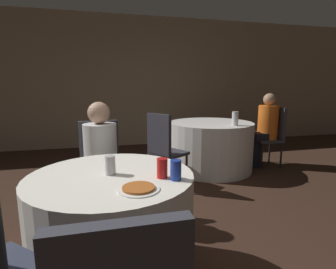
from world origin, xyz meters
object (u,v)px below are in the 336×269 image
(person_orange_shirt, at_px, (264,130))
(pizza_plate_near, at_px, (139,188))
(table_near, at_px, (113,229))
(chair_far_east, at_px, (273,132))
(person_white_shirt, at_px, (102,166))
(soda_can_blue, at_px, (176,170))
(table_far, at_px, (210,146))
(soda_can_silver, at_px, (110,165))
(bottle_far, at_px, (235,119))
(chair_near_north, at_px, (100,162))
(soda_can_red, at_px, (162,168))
(chair_far_southwest, at_px, (163,144))

(person_orange_shirt, height_order, pizza_plate_near, person_orange_shirt)
(table_near, relative_size, chair_far_east, 1.08)
(person_white_shirt, bearing_deg, pizza_plate_near, 95.97)
(person_white_shirt, relative_size, pizza_plate_near, 5.04)
(person_orange_shirt, distance_m, soda_can_blue, 3.14)
(table_far, bearing_deg, person_orange_shirt, -3.72)
(soda_can_silver, relative_size, bottle_far, 0.60)
(chair_near_north, height_order, soda_can_blue, chair_near_north)
(table_far, height_order, person_white_shirt, person_white_shirt)
(soda_can_red, xyz_separation_m, soda_can_blue, (0.07, -0.06, 0.00))
(person_orange_shirt, relative_size, soda_can_silver, 9.84)
(bottle_far, bearing_deg, person_white_shirt, -152.34)
(person_orange_shirt, xyz_separation_m, person_white_shirt, (-2.57, -1.33, -0.02))
(table_near, distance_m, chair_near_north, 0.97)
(table_near, bearing_deg, person_white_shirt, 94.77)
(chair_near_north, bearing_deg, soda_can_silver, 89.88)
(soda_can_silver, xyz_separation_m, bottle_far, (1.80, 1.74, 0.04))
(table_near, xyz_separation_m, chair_near_north, (-0.08, 0.94, 0.20))
(bottle_far, bearing_deg, chair_far_southwest, -170.87)
(person_orange_shirt, relative_size, person_white_shirt, 1.03)
(chair_near_north, height_order, chair_far_east, same)
(chair_near_north, bearing_deg, soda_can_blue, 106.98)
(person_white_shirt, height_order, bottle_far, person_white_shirt)
(soda_can_silver, bearing_deg, soda_can_blue, -27.30)
(person_orange_shirt, height_order, person_white_shirt, person_orange_shirt)
(soda_can_blue, height_order, bottle_far, bottle_far)
(chair_far_east, xyz_separation_m, soda_can_silver, (-2.68, -2.08, 0.24))
(chair_near_north, bearing_deg, chair_far_southwest, -146.11)
(table_near, height_order, person_white_shirt, person_white_shirt)
(table_near, distance_m, soda_can_red, 0.55)
(soda_can_silver, bearing_deg, table_near, -25.90)
(table_far, distance_m, person_orange_shirt, 0.93)
(table_far, bearing_deg, soda_can_red, -119.57)
(chair_far_southwest, xyz_separation_m, soda_can_blue, (-0.33, -1.76, 0.24))
(table_far, relative_size, soda_can_red, 10.76)
(soda_can_blue, bearing_deg, bottle_far, 53.74)
(chair_far_southwest, relative_size, soda_can_blue, 7.98)
(chair_far_southwest, bearing_deg, soda_can_silver, -57.24)
(chair_far_southwest, bearing_deg, bottle_far, 66.10)
(table_far, bearing_deg, chair_far_east, -3.72)
(person_white_shirt, distance_m, soda_can_silver, 0.81)
(table_far, xyz_separation_m, bottle_far, (0.19, -0.41, 0.48))
(table_near, distance_m, soda_can_blue, 0.61)
(table_near, bearing_deg, chair_far_southwest, 65.86)
(pizza_plate_near, relative_size, bottle_far, 1.15)
(table_far, xyz_separation_m, chair_far_east, (1.07, -0.07, 0.20))
(pizza_plate_near, bearing_deg, person_white_shirt, 100.74)
(table_near, relative_size, chair_near_north, 1.08)
(pizza_plate_near, bearing_deg, soda_can_red, 43.12)
(soda_can_blue, xyz_separation_m, soda_can_silver, (-0.38, 0.19, 0.00))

